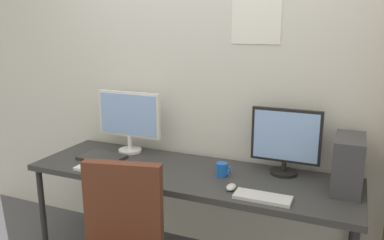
% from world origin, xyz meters
% --- Properties ---
extents(wall_back, '(4.63, 0.11, 2.60)m').
position_xyz_m(wall_back, '(0.00, 1.02, 1.30)').
color(wall_back, silver).
rests_on(wall_back, ground_plane).
extents(desk, '(2.23, 0.68, 0.74)m').
position_xyz_m(desk, '(0.00, 0.60, 0.69)').
color(desk, '#333333').
rests_on(desk, ground_plane).
extents(monitor_left, '(0.53, 0.18, 0.48)m').
position_xyz_m(monitor_left, '(-0.60, 0.81, 1.01)').
color(monitor_left, silver).
rests_on(monitor_left, desk).
extents(monitor_right, '(0.45, 0.18, 0.44)m').
position_xyz_m(monitor_right, '(0.60, 0.81, 0.98)').
color(monitor_right, black).
rests_on(monitor_right, desk).
extents(pc_tower, '(0.17, 0.34, 0.33)m').
position_xyz_m(pc_tower, '(0.99, 0.70, 0.91)').
color(pc_tower, '#38383D').
rests_on(pc_tower, desk).
extents(keyboard_left, '(0.36, 0.13, 0.02)m').
position_xyz_m(keyboard_left, '(-0.56, 0.37, 0.75)').
color(keyboard_left, silver).
rests_on(keyboard_left, desk).
extents(keyboard_right, '(0.33, 0.13, 0.02)m').
position_xyz_m(keyboard_right, '(0.56, 0.37, 0.75)').
color(keyboard_right, silver).
rests_on(keyboard_right, desk).
extents(computer_mouse, '(0.06, 0.10, 0.03)m').
position_xyz_m(computer_mouse, '(0.35, 0.43, 0.76)').
color(computer_mouse, silver).
rests_on(computer_mouse, desk).
extents(laptop_closed, '(0.34, 0.25, 0.02)m').
position_xyz_m(laptop_closed, '(-0.70, 0.58, 0.75)').
color(laptop_closed, '#2D2D2D').
rests_on(laptop_closed, desk).
extents(coffee_mug, '(0.11, 0.08, 0.09)m').
position_xyz_m(coffee_mug, '(0.23, 0.61, 0.79)').
color(coffee_mug, blue).
rests_on(coffee_mug, desk).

